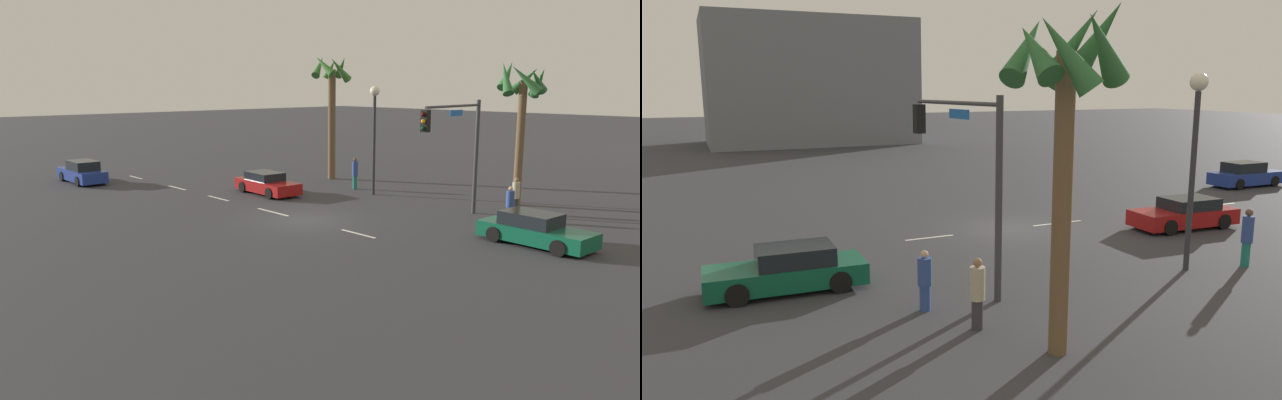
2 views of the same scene
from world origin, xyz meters
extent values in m
plane|color=#333338|center=(0.00, 0.00, 0.00)|extent=(220.00, 220.00, 0.00)
cube|color=silver|center=(-12.21, 0.00, 0.01)|extent=(2.06, 0.14, 0.01)
cube|color=silver|center=(-7.49, 0.00, 0.01)|extent=(2.08, 0.14, 0.01)
cube|color=silver|center=(-2.43, 0.00, 0.01)|extent=(2.48, 0.14, 0.01)
cube|color=silver|center=(3.59, 0.00, 0.01)|extent=(2.02, 0.14, 0.01)
cube|color=maroon|center=(-6.73, 2.94, 0.48)|extent=(4.61, 2.00, 0.65)
cube|color=black|center=(-7.01, 2.95, 1.04)|extent=(2.25, 1.66, 0.48)
cylinder|color=black|center=(-5.29, 3.70, 0.32)|extent=(0.65, 0.25, 0.64)
cylinder|color=black|center=(-5.37, 2.04, 0.32)|extent=(0.65, 0.25, 0.64)
cylinder|color=black|center=(-8.09, 3.84, 0.32)|extent=(0.65, 0.25, 0.64)
cylinder|color=black|center=(-8.18, 2.18, 0.32)|extent=(0.65, 0.25, 0.64)
cube|color=navy|center=(-18.33, -3.58, 0.52)|extent=(4.70, 1.72, 0.72)
cube|color=black|center=(-18.04, -3.58, 1.17)|extent=(2.26, 1.50, 0.59)
cylinder|color=black|center=(-19.79, -4.35, 0.32)|extent=(0.64, 0.23, 0.64)
cylinder|color=black|center=(-19.77, -2.78, 0.32)|extent=(0.64, 0.23, 0.64)
cylinder|color=black|center=(-16.88, -4.38, 0.32)|extent=(0.64, 0.23, 0.64)
cylinder|color=black|center=(-16.87, -2.81, 0.32)|extent=(0.64, 0.23, 0.64)
cube|color=#0F5138|center=(9.68, 3.96, 0.47)|extent=(4.57, 1.89, 0.62)
cube|color=black|center=(9.41, 3.97, 1.05)|extent=(2.22, 1.61, 0.53)
cylinder|color=black|center=(11.11, 4.74, 0.32)|extent=(0.65, 0.24, 0.64)
cylinder|color=black|center=(11.05, 3.09, 0.32)|extent=(0.65, 0.24, 0.64)
cylinder|color=black|center=(8.31, 4.83, 0.32)|extent=(0.65, 0.24, 0.64)
cylinder|color=black|center=(8.26, 3.19, 0.32)|extent=(0.65, 0.24, 0.64)
cylinder|color=#38383D|center=(4.52, 7.34, 2.82)|extent=(0.20, 0.20, 5.64)
cylinder|color=#38383D|center=(4.75, 4.99, 5.39)|extent=(0.58, 4.71, 0.12)
cube|color=black|center=(4.98, 2.64, 4.81)|extent=(0.35, 0.35, 0.95)
sphere|color=#360503|center=(4.99, 2.46, 5.11)|extent=(0.20, 0.20, 0.20)
sphere|color=orange|center=(4.99, 2.46, 4.81)|extent=(0.20, 0.20, 0.20)
sphere|color=black|center=(4.99, 2.46, 4.51)|extent=(0.20, 0.20, 0.20)
cube|color=#1959B2|center=(4.72, 5.23, 5.07)|extent=(0.15, 1.10, 0.28)
cylinder|color=#2D2D33|center=(-2.39, 7.41, 2.86)|extent=(0.18, 0.18, 5.72)
sphere|color=#F2EACC|center=(-2.39, 7.41, 6.00)|extent=(0.56, 0.56, 0.56)
cylinder|color=#333338|center=(5.92, 8.87, 0.38)|extent=(0.31, 0.31, 0.76)
cylinder|color=#B2A58C|center=(5.92, 8.87, 1.17)|extent=(0.41, 0.41, 0.83)
sphere|color=#8C664C|center=(5.92, 8.87, 1.70)|extent=(0.22, 0.22, 0.22)
cylinder|color=#1E7266|center=(-4.45, 7.96, 0.41)|extent=(0.30, 0.30, 0.81)
cylinder|color=#2D478C|center=(-4.45, 7.96, 1.26)|extent=(0.39, 0.39, 0.89)
sphere|color=brown|center=(-4.45, 7.96, 1.82)|extent=(0.24, 0.24, 0.24)
cylinder|color=#2D478C|center=(6.62, 7.16, 0.35)|extent=(0.39, 0.39, 0.69)
cylinder|color=#2D478C|center=(6.62, 7.16, 1.07)|extent=(0.52, 0.52, 0.75)
sphere|color=tan|center=(6.62, 7.16, 1.55)|extent=(0.20, 0.20, 0.20)
cylinder|color=brown|center=(4.88, 10.81, 3.29)|extent=(0.43, 0.43, 6.57)
cone|color=#2D6633|center=(5.63, 10.82, 6.55)|extent=(0.59, 1.48, 1.42)
cone|color=#2D6633|center=(5.36, 11.49, 6.48)|extent=(1.50, 1.27, 1.67)
cone|color=#2D6633|center=(4.55, 11.56, 6.60)|extent=(1.65, 1.15, 1.57)
cone|color=#2D6633|center=(4.00, 10.66, 6.86)|extent=(0.82, 1.68, 1.71)
cone|color=#2D6633|center=(4.27, 10.09, 6.69)|extent=(1.52, 1.42, 1.88)
cone|color=#2D6633|center=(5.39, 10.05, 6.64)|extent=(1.73, 1.42, 1.67)
cube|color=slate|center=(-0.48, -43.76, 6.40)|extent=(20.64, 12.84, 12.80)
camera|label=1|loc=(21.05, -18.07, 6.36)|focal=33.49mm
camera|label=2|loc=(12.12, 21.21, 5.84)|focal=33.52mm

